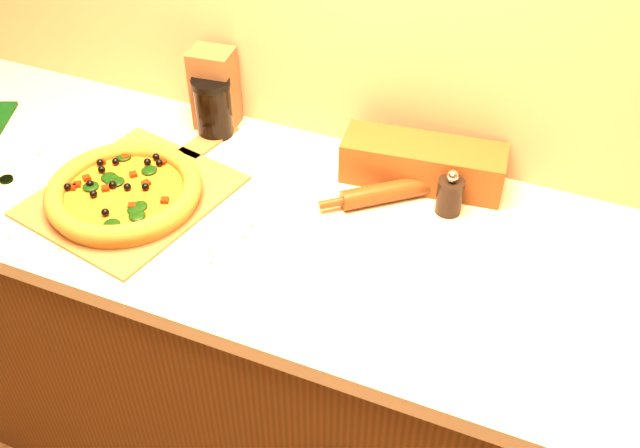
{
  "coord_description": "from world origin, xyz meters",
  "views": [
    {
      "loc": [
        0.51,
        0.39,
        1.9
      ],
      "look_at": [
        0.1,
        1.38,
        0.96
      ],
      "focal_mm": 40.0,
      "sensor_mm": 36.0,
      "label": 1
    }
  ],
  "objects": [
    {
      "name": "bread_bag",
      "position": [
        0.22,
        1.66,
        0.95
      ],
      "size": [
        0.37,
        0.16,
        0.1
      ],
      "primitive_type": "cube",
      "rotation": [
        0.0,
        0.0,
        0.12
      ],
      "color": "#622C12",
      "rests_on": "countertop"
    },
    {
      "name": "pepper_grinder",
      "position": [
        0.31,
        1.58,
        0.94
      ],
      "size": [
        0.06,
        0.06,
        0.11
      ],
      "color": "black",
      "rests_on": "countertop"
    },
    {
      "name": "bottle_cap",
      "position": [
        -0.65,
        1.3,
        0.9
      ],
      "size": [
        0.04,
        0.04,
        0.01
      ],
      "primitive_type": "cylinder",
      "rotation": [
        0.0,
        0.0,
        0.18
      ],
      "color": "black",
      "rests_on": "countertop"
    },
    {
      "name": "countertop",
      "position": [
        0.0,
        1.43,
        0.88
      ],
      "size": [
        2.84,
        0.68,
        0.04
      ],
      "primitive_type": "cube",
      "color": "beige",
      "rests_on": "cabinet"
    },
    {
      "name": "pizza",
      "position": [
        -0.35,
        1.34,
        0.93
      ],
      "size": [
        0.34,
        0.34,
        0.05
      ],
      "color": "#B6882D",
      "rests_on": "pizza_peel"
    },
    {
      "name": "paper_bag",
      "position": [
        -0.31,
        1.69,
        1.0
      ],
      "size": [
        0.11,
        0.09,
        0.2
      ],
      "primitive_type": "cube",
      "rotation": [
        0.0,
        0.0,
        0.12
      ],
      "color": "brown",
      "rests_on": "countertop"
    },
    {
      "name": "pizza_peel",
      "position": [
        -0.35,
        1.38,
        0.9
      ],
      "size": [
        0.43,
        0.57,
        0.01
      ],
      "rotation": [
        0.0,
        0.0,
        -0.2
      ],
      "color": "brown",
      "rests_on": "countertop"
    },
    {
      "name": "rolling_pin",
      "position": [
        0.18,
        1.57,
        0.92
      ],
      "size": [
        0.27,
        0.23,
        0.05
      ],
      "rotation": [
        0.0,
        0.0,
        0.69
      ],
      "color": "#51290D",
      "rests_on": "countertop"
    },
    {
      "name": "cabinet",
      "position": [
        0.0,
        1.43,
        0.43
      ],
      "size": [
        2.8,
        0.65,
        0.86
      ],
      "primitive_type": "cube",
      "color": "#472C0F",
      "rests_on": "ground"
    },
    {
      "name": "dark_jar",
      "position": [
        -0.3,
        1.66,
        0.98
      ],
      "size": [
        0.09,
        0.09,
        0.15
      ],
      "color": "black",
      "rests_on": "countertop"
    }
  ]
}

